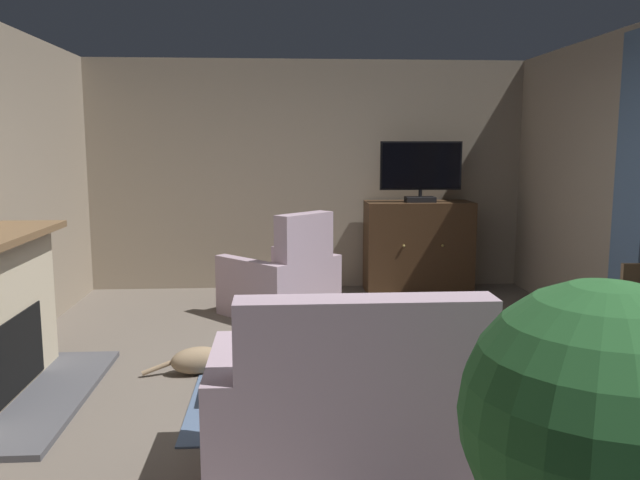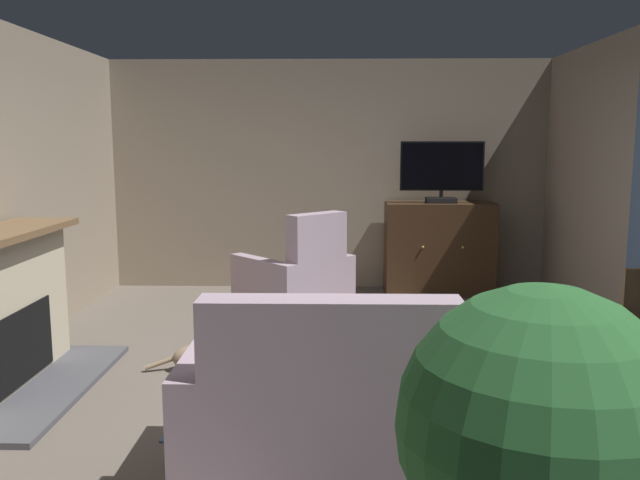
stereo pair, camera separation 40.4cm
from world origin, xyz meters
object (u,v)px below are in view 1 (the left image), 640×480
object	(u,v)px
coffee_table	(316,339)
potted_plant_small_fern_corner	(600,424)
sofa_floral	(358,417)
cat	(203,359)
tv_cabinet	(418,249)
tv_remote	(330,330)
folded_newspaper	(287,333)
armchair_in_far_corner	(283,283)
television	(421,170)

from	to	relation	value
coffee_table	potted_plant_small_fern_corner	world-z (taller)	potted_plant_small_fern_corner
sofa_floral	cat	xyz separation A→B (m)	(-0.97, 1.63, -0.23)
tv_cabinet	cat	world-z (taller)	tv_cabinet
tv_cabinet	potted_plant_small_fern_corner	bearing A→B (deg)	-95.65
tv_remote	coffee_table	bearing A→B (deg)	1.90
tv_remote	folded_newspaper	bearing A→B (deg)	21.48
sofa_floral	armchair_in_far_corner	bearing A→B (deg)	96.19
sofa_floral	cat	distance (m)	1.91
tv_remote	potted_plant_small_fern_corner	bearing A→B (deg)	125.61
television	sofa_floral	size ratio (longest dim) A/B	0.62
folded_newspaper	armchair_in_far_corner	bearing A→B (deg)	81.75
coffee_table	tv_remote	xyz separation A→B (m)	(0.09, -0.02, 0.07)
tv_cabinet	television	distance (m)	0.91
folded_newspaper	armchair_in_far_corner	world-z (taller)	armchair_in_far_corner
television	armchair_in_far_corner	size ratio (longest dim) A/B	0.73
folded_newspaper	cat	distance (m)	0.92
sofa_floral	armchair_in_far_corner	size ratio (longest dim) A/B	1.17
television	armchair_in_far_corner	xyz separation A→B (m)	(-1.58, -0.90, -1.09)
coffee_table	cat	xyz separation A→B (m)	(-0.82, 0.53, -0.31)
coffee_table	potted_plant_small_fern_corner	xyz separation A→B (m)	(0.85, -2.16, 0.35)
tv_cabinet	cat	bearing A→B (deg)	-130.13
coffee_table	folded_newspaper	bearing A→B (deg)	-165.49
coffee_table	sofa_floral	distance (m)	1.11
tv_cabinet	tv_remote	world-z (taller)	tv_cabinet
folded_newspaper	potted_plant_small_fern_corner	xyz separation A→B (m)	(1.04, -2.11, 0.29)
armchair_in_far_corner	sofa_floral	bearing A→B (deg)	-83.81
folded_newspaper	potted_plant_small_fern_corner	bearing A→B (deg)	-72.21
folded_newspaper	armchair_in_far_corner	distance (m)	2.23
coffee_table	armchair_in_far_corner	world-z (taller)	armchair_in_far_corner
tv_cabinet	coffee_table	world-z (taller)	tv_cabinet
coffee_table	folded_newspaper	xyz separation A→B (m)	(-0.20, -0.05, 0.06)
tv_cabinet	coffee_table	size ratio (longest dim) A/B	1.10
television	sofa_floral	xyz separation A→B (m)	(-1.22, -4.17, -1.07)
tv_remote	sofa_floral	world-z (taller)	sofa_floral
tv_cabinet	armchair_in_far_corner	distance (m)	1.85
tv_remote	folded_newspaper	world-z (taller)	tv_remote
tv_remote	tv_cabinet	bearing A→B (deg)	-95.81
tv_cabinet	sofa_floral	bearing A→B (deg)	-106.15
folded_newspaper	sofa_floral	distance (m)	1.11
armchair_in_far_corner	folded_newspaper	bearing A→B (deg)	-89.72
armchair_in_far_corner	cat	bearing A→B (deg)	-110.39
tv_remote	potted_plant_small_fern_corner	world-z (taller)	potted_plant_small_fern_corner
television	coffee_table	distance (m)	3.51
tv_cabinet	tv_remote	size ratio (longest dim) A/B	7.19
folded_newspaper	potted_plant_small_fern_corner	world-z (taller)	potted_plant_small_fern_corner
tv_remote	potted_plant_small_fern_corner	distance (m)	2.29
tv_remote	cat	bearing A→B (deg)	-14.85
television	coffee_table	xyz separation A→B (m)	(-1.37, -3.07, -1.00)
folded_newspaper	cat	xyz separation A→B (m)	(-0.62, 0.58, -0.37)
folded_newspaper	television	bearing A→B (deg)	54.82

